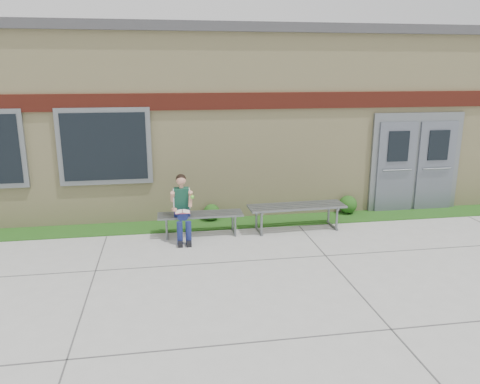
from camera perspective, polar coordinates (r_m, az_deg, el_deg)
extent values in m
plane|color=#9E9E99|center=(7.90, 4.69, -9.58)|extent=(80.00, 80.00, 0.00)
cube|color=#264712|center=(10.27, 1.19, -3.67)|extent=(16.00, 0.80, 0.02)
cube|color=beige|center=(13.16, -1.50, 9.24)|extent=(16.00, 6.00, 4.00)
cube|color=#3F3F42|center=(13.13, -1.57, 18.40)|extent=(16.20, 6.20, 0.20)
cube|color=maroon|center=(10.13, 0.88, 11.04)|extent=(16.00, 0.06, 0.35)
cube|color=slate|center=(10.13, -16.15, 5.35)|extent=(1.90, 0.08, 1.60)
cube|color=black|center=(10.09, -16.18, 5.31)|extent=(1.70, 0.04, 1.40)
cube|color=slate|center=(11.69, 20.57, 3.43)|extent=(2.20, 0.08, 2.30)
cube|color=slate|center=(11.43, 18.47, 2.86)|extent=(0.92, 0.06, 2.10)
cube|color=slate|center=(11.93, 22.73, 2.94)|extent=(0.92, 0.06, 2.10)
cube|color=slate|center=(9.43, -4.85, -2.74)|extent=(1.70, 0.48, 0.03)
cube|color=slate|center=(9.48, -8.94, -4.26)|extent=(0.04, 0.47, 0.39)
cube|color=slate|center=(9.58, -0.76, -3.88)|extent=(0.04, 0.47, 0.39)
cube|color=slate|center=(9.76, 6.92, -1.73)|extent=(2.03, 0.63, 0.04)
cube|color=slate|center=(9.65, 2.27, -3.52)|extent=(0.07, 0.56, 0.46)
cube|color=slate|center=(10.09, 11.28, -2.99)|extent=(0.07, 0.56, 0.46)
cube|color=navy|center=(9.34, -7.09, -2.40)|extent=(0.31, 0.22, 0.15)
cube|color=#0F3928|center=(9.25, -7.14, -0.76)|extent=(0.29, 0.19, 0.42)
sphere|color=tan|center=(9.15, -7.21, 1.43)|extent=(0.19, 0.19, 0.19)
sphere|color=black|center=(9.16, -7.21, 1.57)|extent=(0.20, 0.20, 0.20)
cylinder|color=navy|center=(9.11, -7.56, -2.75)|extent=(0.14, 0.39, 0.14)
cylinder|color=navy|center=(9.11, -6.52, -2.71)|extent=(0.14, 0.39, 0.14)
cylinder|color=navy|center=(9.00, -7.34, -5.01)|extent=(0.11, 0.11, 0.46)
cylinder|color=navy|center=(9.00, -6.29, -4.97)|extent=(0.11, 0.11, 0.46)
cube|color=black|center=(9.00, -7.29, -6.24)|extent=(0.09, 0.24, 0.09)
cube|color=black|center=(9.00, -6.24, -6.20)|extent=(0.09, 0.24, 0.09)
cylinder|color=tan|center=(9.18, -8.22, -0.56)|extent=(0.08, 0.20, 0.24)
cylinder|color=tan|center=(9.18, -6.06, -0.48)|extent=(0.08, 0.20, 0.24)
cube|color=white|center=(8.98, -7.04, -2.38)|extent=(0.29, 0.20, 0.01)
cube|color=#D6506E|center=(8.98, -7.03, -2.44)|extent=(0.29, 0.21, 0.01)
sphere|color=#61CD36|center=(9.06, -5.84, -0.62)|extent=(0.08, 0.08, 0.08)
sphere|color=#264712|center=(10.33, -3.49, -2.47)|extent=(0.36, 0.36, 0.36)
sphere|color=#264712|center=(11.09, 13.02, -1.49)|extent=(0.41, 0.41, 0.41)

